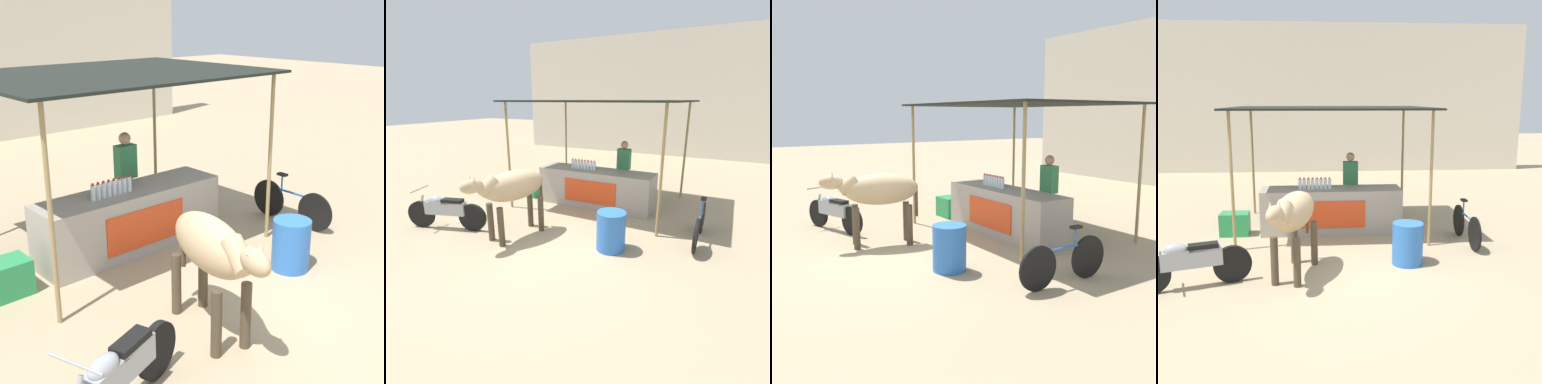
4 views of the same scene
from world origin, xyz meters
TOP-DOWN VIEW (x-y plane):
  - ground_plane at (0.00, 0.00)m, footprint 60.00×60.00m
  - stall_counter at (0.00, 2.20)m, footprint 3.00×0.82m
  - stall_awning at (0.00, 2.50)m, footprint 4.20×3.20m
  - water_bottle_row at (-0.35, 2.15)m, footprint 0.70×0.07m
  - vendor_behind_counter at (0.48, 2.95)m, footprint 0.34×0.22m
  - cooler_box at (-2.07, 2.10)m, footprint 0.60×0.44m
  - water_barrel at (1.26, 0.09)m, footprint 0.54×0.54m
  - cow at (-0.69, -0.29)m, footprint 0.88×1.85m
  - motorcycle_parked at (-2.25, -0.68)m, footprint 1.73×0.76m
  - bicycle_leaning at (2.68, 1.19)m, footprint 0.10×1.66m

SIDE VIEW (x-z plane):
  - ground_plane at x=0.00m, z-range 0.00..0.00m
  - cooler_box at x=-2.07m, z-range 0.00..0.48m
  - bicycle_leaning at x=2.68m, z-range -0.08..0.77m
  - water_barrel at x=1.26m, z-range 0.00..0.74m
  - motorcycle_parked at x=-2.25m, z-range -0.02..0.88m
  - stall_counter at x=0.00m, z-range 0.00..0.96m
  - vendor_behind_counter at x=0.48m, z-range 0.02..1.67m
  - cow at x=-0.69m, z-range 0.32..1.75m
  - water_bottle_row at x=-0.35m, z-range 0.95..1.20m
  - stall_awning at x=0.00m, z-range 1.23..3.92m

